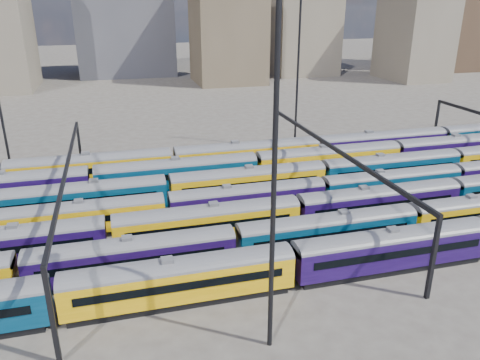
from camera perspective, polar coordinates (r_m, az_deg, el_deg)
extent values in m
plane|color=#46413B|center=(56.25, 1.31, -4.33)|extent=(500.00, 500.00, 0.00)
cube|color=black|center=(41.42, -7.15, -14.13)|extent=(18.43, 2.39, 0.68)
cube|color=#CF9508|center=(40.44, -7.27, -12.10)|extent=(19.40, 2.81, 2.81)
cylinder|color=#4C4C51|center=(39.70, -7.36, -10.40)|extent=(19.40, 2.81, 2.81)
cube|color=black|center=(39.07, -6.98, -12.80)|extent=(17.07, 0.06, 0.73)
cube|color=black|center=(41.46, -7.58, -10.66)|extent=(17.07, 0.06, 0.73)
cube|color=slate|center=(39.31, -7.41, -9.47)|extent=(0.97, 0.87, 0.34)
cube|color=black|center=(47.68, 17.73, -9.95)|extent=(18.43, 2.39, 0.68)
cube|color=#160738|center=(46.84, 17.96, -8.11)|extent=(19.40, 2.81, 2.81)
cylinder|color=#4C4C51|center=(46.19, 18.16, -6.58)|extent=(19.40, 2.81, 2.81)
cube|color=black|center=(45.66, 18.96, -8.55)|extent=(17.07, 0.06, 0.73)
cube|color=black|center=(47.72, 17.10, -6.98)|extent=(17.07, 0.06, 0.73)
cube|color=slate|center=(45.87, 18.26, -5.75)|extent=(0.97, 0.87, 0.34)
cube|color=black|center=(45.42, -12.71, -11.08)|extent=(17.84, 2.31, 0.66)
cube|color=#160738|center=(44.56, -12.89, -9.24)|extent=(18.78, 2.72, 2.72)
cylinder|color=#4C4C51|center=(43.90, -13.03, -7.70)|extent=(18.78, 2.72, 2.72)
cube|color=black|center=(43.20, -12.82, -9.76)|extent=(16.53, 0.06, 0.70)
cube|color=black|center=(45.61, -13.01, -8.03)|extent=(16.53, 0.06, 0.70)
cube|color=slate|center=(43.56, -13.11, -6.86)|extent=(0.94, 0.85, 0.33)
cube|color=black|center=(49.51, 10.46, -8.03)|extent=(17.84, 2.31, 0.66)
cube|color=#042D48|center=(48.72, 10.59, -6.29)|extent=(18.78, 2.72, 2.72)
cylinder|color=#4C4C51|center=(48.12, 10.70, -4.85)|extent=(18.78, 2.72, 2.72)
cube|color=black|center=(47.48, 11.33, -6.66)|extent=(16.53, 0.06, 0.70)
cube|color=black|center=(49.68, 9.94, -5.26)|extent=(16.53, 0.06, 0.70)
cube|color=slate|center=(47.81, 10.76, -4.06)|extent=(0.94, 0.85, 0.33)
cube|color=black|center=(60.07, 27.01, -2.61)|extent=(16.53, 0.06, 0.70)
cube|color=black|center=(51.13, -26.91, -9.15)|extent=(18.59, 2.41, 0.68)
cube|color=#160738|center=(50.34, -27.23, -7.40)|extent=(19.57, 2.84, 2.84)
cube|color=black|center=(51.45, -27.01, -6.32)|extent=(17.22, 0.06, 0.73)
cube|color=black|center=(50.44, -3.87, -7.10)|extent=(18.59, 2.41, 0.68)
cube|color=#CF9508|center=(49.63, -3.92, -5.31)|extent=(19.57, 2.84, 2.84)
cylinder|color=#4C4C51|center=(49.02, -3.96, -3.82)|extent=(19.57, 2.84, 2.84)
cube|color=black|center=(48.22, -3.58, -5.68)|extent=(17.22, 0.06, 0.73)
cube|color=black|center=(50.76, -4.25, -4.27)|extent=(17.22, 0.06, 0.73)
cube|color=slate|center=(48.71, -3.98, -3.02)|extent=(0.98, 0.88, 0.34)
cube|color=black|center=(57.34, 16.35, -4.35)|extent=(18.59, 2.41, 0.68)
cube|color=#160738|center=(56.63, 16.53, -2.74)|extent=(19.57, 2.84, 2.84)
cylinder|color=#4C4C51|center=(56.10, 16.68, -1.41)|extent=(19.57, 2.84, 2.84)
cube|color=black|center=(55.39, 17.32, -2.99)|extent=(17.22, 0.06, 0.73)
cube|color=black|center=(57.62, 15.84, -1.88)|extent=(17.22, 0.06, 0.73)
cube|color=slate|center=(55.82, 16.76, -0.69)|extent=(0.98, 0.88, 0.34)
cube|color=black|center=(54.43, -18.92, -6.09)|extent=(17.62, 2.29, 0.65)
cube|color=#CF9508|center=(53.72, -19.13, -4.50)|extent=(18.54, 2.69, 2.69)
cylinder|color=#4C4C51|center=(53.18, -19.30, -3.19)|extent=(18.54, 2.69, 2.69)
cube|color=black|center=(52.35, -19.24, -4.81)|extent=(16.32, 0.06, 0.70)
cube|color=black|center=(54.83, -19.10, -3.60)|extent=(16.32, 0.06, 0.70)
cube|color=slate|center=(52.91, -19.39, -2.48)|extent=(0.93, 0.83, 0.32)
cube|color=black|center=(56.02, 0.95, -4.08)|extent=(17.62, 2.29, 0.65)
cube|color=#160738|center=(55.33, 0.96, -2.51)|extent=(18.54, 2.69, 2.69)
cylinder|color=#4C4C51|center=(54.81, 0.97, -1.22)|extent=(18.54, 2.69, 2.69)
cube|color=black|center=(54.00, 1.36, -2.75)|extent=(16.32, 0.06, 0.70)
cube|color=black|center=(56.41, 0.58, -1.68)|extent=(16.32, 0.06, 0.70)
cube|color=slate|center=(54.54, 0.97, -0.53)|extent=(0.93, 0.83, 0.32)
cube|color=black|center=(63.61, 17.77, -1.97)|extent=(17.62, 2.29, 0.65)
cube|color=#042D48|center=(63.01, 17.94, -0.58)|extent=(18.54, 2.69, 2.69)
cylinder|color=#4C4C51|center=(62.55, 18.07, 0.57)|extent=(18.54, 2.69, 2.69)
cube|color=black|center=(61.84, 18.64, -0.74)|extent=(16.32, 0.06, 0.70)
cube|color=black|center=(63.96, 17.33, 0.13)|extent=(16.32, 0.06, 0.70)
cube|color=slate|center=(62.32, 18.15, 1.19)|extent=(0.93, 0.83, 0.32)
cube|color=black|center=(58.93, -18.71, -3.91)|extent=(19.05, 2.47, 0.70)
cube|color=#042D48|center=(58.23, -18.91, -2.30)|extent=(20.06, 2.91, 2.91)
cylinder|color=#4C4C51|center=(57.70, -19.08, -0.97)|extent=(20.06, 2.91, 2.91)
cube|color=black|center=(56.74, -19.02, -2.55)|extent=(17.65, 0.06, 0.75)
cube|color=black|center=(59.47, -18.89, -1.45)|extent=(17.65, 0.06, 0.75)
cube|color=slate|center=(57.43, -19.17, -0.25)|extent=(1.00, 0.90, 0.35)
cube|color=black|center=(60.78, 1.02, -1.97)|extent=(19.05, 2.47, 0.70)
cube|color=#CF9508|center=(60.10, 1.03, -0.38)|extent=(20.06, 2.91, 2.91)
cylinder|color=#4C4C51|center=(59.58, 1.04, 0.92)|extent=(20.06, 2.91, 2.91)
cube|color=black|center=(58.65, 1.43, -0.57)|extent=(17.65, 0.06, 0.75)
cube|color=black|center=(61.30, 0.65, 0.40)|extent=(17.65, 0.06, 0.75)
cube|color=slate|center=(59.32, 1.05, 1.62)|extent=(1.00, 0.90, 0.35)
cube|color=black|center=(69.05, 17.72, -0.13)|extent=(19.05, 2.47, 0.70)
cube|color=#042D48|center=(68.45, 17.89, 1.28)|extent=(20.06, 2.91, 2.91)
cylinder|color=#4C4C51|center=(68.00, 18.02, 2.43)|extent=(20.06, 2.91, 2.91)
cube|color=black|center=(67.19, 18.58, 1.15)|extent=(17.65, 0.06, 0.75)
cube|color=black|center=(69.51, 17.28, 1.95)|extent=(17.65, 0.06, 0.75)
cube|color=slate|center=(67.77, 18.10, 3.06)|extent=(1.00, 0.90, 0.35)
cube|color=black|center=(65.01, -27.09, -2.81)|extent=(20.30, 2.63, 0.75)
cube|color=black|center=(65.65, -27.17, -0.44)|extent=(18.80, 0.06, 0.80)
cube|color=black|center=(63.73, -7.54, -1.01)|extent=(20.30, 2.63, 0.75)
cube|color=#042D48|center=(63.04, -7.62, 0.61)|extent=(21.37, 3.10, 3.10)
cylinder|color=#4C4C51|center=(62.53, -7.69, 1.94)|extent=(21.37, 3.10, 3.10)
cube|color=black|center=(61.46, -7.44, 0.44)|extent=(18.80, 0.06, 0.80)
cube|color=black|center=(64.38, -7.84, 1.39)|extent=(18.80, 0.06, 0.80)
cube|color=slate|center=(62.27, -7.73, 2.66)|extent=(1.07, 0.96, 0.37)
cube|color=black|center=(69.73, 10.61, 0.76)|extent=(20.30, 2.63, 0.75)
cube|color=#CF9508|center=(69.10, 10.72, 2.26)|extent=(21.37, 3.10, 3.10)
cylinder|color=#4C4C51|center=(68.63, 10.80, 3.48)|extent=(21.37, 3.10, 3.10)
cube|color=black|center=(67.66, 11.30, 2.14)|extent=(18.80, 0.06, 0.80)
cube|color=black|center=(70.33, 10.19, 2.95)|extent=(18.80, 0.06, 0.80)
cube|color=slate|center=(68.39, 10.85, 4.14)|extent=(1.07, 0.96, 0.37)
cube|color=black|center=(81.41, 24.74, 2.10)|extent=(20.30, 2.63, 0.75)
cube|color=#160738|center=(80.88, 24.94, 3.39)|extent=(21.37, 3.10, 3.10)
cylinder|color=#4C4C51|center=(80.47, 25.11, 4.44)|extent=(21.37, 3.10, 3.10)
cube|color=black|center=(79.64, 25.68, 3.30)|extent=(18.80, 0.06, 0.80)
cube|color=black|center=(81.92, 24.30, 3.97)|extent=(18.80, 0.06, 0.80)
cube|color=slate|center=(80.27, 25.20, 5.00)|extent=(1.07, 0.96, 0.37)
cube|color=black|center=(68.10, -17.48, -0.37)|extent=(20.70, 2.69, 0.76)
cube|color=#CF9508|center=(67.44, -17.65, 1.18)|extent=(21.79, 3.16, 3.16)
cylinder|color=#4C4C51|center=(66.95, -17.80, 2.46)|extent=(21.79, 3.16, 3.16)
cube|color=black|center=(65.81, -17.72, 1.04)|extent=(19.17, 0.06, 0.82)
cube|color=black|center=(68.83, -17.66, 1.92)|extent=(19.17, 0.06, 0.82)
cube|color=slate|center=(66.70, -17.88, 3.14)|extent=(1.09, 0.98, 0.38)
cube|color=black|center=(70.44, 0.95, 1.35)|extent=(20.70, 2.69, 0.76)
cube|color=#CF9508|center=(69.81, 0.95, 2.87)|extent=(21.79, 3.16, 3.16)
cylinder|color=#4C4C51|center=(69.33, 0.96, 4.11)|extent=(21.79, 3.16, 3.16)
cube|color=black|center=(68.23, 1.33, 2.76)|extent=(19.17, 0.06, 0.82)
cube|color=black|center=(71.16, 0.60, 3.54)|extent=(19.17, 0.06, 0.82)
cube|color=slate|center=(69.09, 0.97, 4.77)|extent=(1.09, 0.98, 0.38)
cube|color=black|center=(79.31, 16.71, 2.71)|extent=(20.70, 2.69, 0.76)
cube|color=#160738|center=(78.75, 16.85, 4.07)|extent=(21.79, 3.16, 3.16)
cylinder|color=#4C4C51|center=(78.33, 16.97, 5.17)|extent=(21.79, 3.16, 3.16)
cube|color=black|center=(77.35, 17.49, 3.99)|extent=(19.17, 0.06, 0.82)
cube|color=black|center=(79.95, 16.29, 4.66)|extent=(19.17, 0.06, 0.82)
cube|color=slate|center=(78.12, 17.04, 5.76)|extent=(1.09, 0.98, 0.38)
cube|color=black|center=(35.46, -21.95, -15.21)|extent=(0.35, 0.35, 8.00)
cube|color=black|center=(71.80, -18.93, 3.61)|extent=(0.35, 0.35, 8.00)
cube|color=black|center=(51.66, -20.42, 1.29)|extent=(0.30, 40.00, 0.45)
cube|color=black|center=(42.77, 22.48, -8.73)|extent=(0.35, 0.35, 8.00)
cube|color=black|center=(75.68, 4.35, 5.56)|extent=(0.35, 0.35, 8.00)
cube|color=black|center=(56.92, 11.11, 4.00)|extent=(0.30, 40.00, 0.45)
cube|color=black|center=(89.99, 22.81, 6.47)|extent=(0.35, 0.35, 8.00)
cylinder|color=black|center=(30.64, 4.14, -1.22)|extent=(0.36, 0.36, 25.00)
cylinder|color=black|center=(79.34, 7.04, 12.46)|extent=(0.36, 0.36, 25.00)
cube|color=#38383F|center=(171.96, -13.95, 18.20)|extent=(31.45, 23.82, 34.83)
cube|color=brown|center=(150.23, -1.54, 18.28)|extent=(20.53, 21.40, 33.97)
cube|color=#665B4C|center=(170.33, 7.49, 17.04)|extent=(21.40, 20.66, 25.64)
cube|color=#665B4C|center=(166.03, 20.60, 16.98)|extent=(16.30, 22.06, 32.15)
cube|color=#332319|center=(199.52, 24.46, 19.26)|extent=(20.77, 27.95, 48.23)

